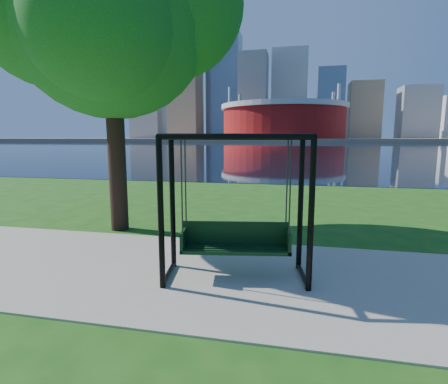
% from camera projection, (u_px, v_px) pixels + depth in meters
% --- Properties ---
extents(ground, '(900.00, 900.00, 0.00)m').
position_uv_depth(ground, '(211.00, 264.00, 6.78)').
color(ground, '#1E5114').
rests_on(ground, ground).
extents(path, '(120.00, 4.00, 0.03)m').
position_uv_depth(path, '(204.00, 273.00, 6.30)').
color(path, '#9E937F').
rests_on(path, ground).
extents(river, '(900.00, 180.00, 0.02)m').
position_uv_depth(river, '(295.00, 146.00, 105.27)').
color(river, black).
rests_on(river, ground).
extents(far_bank, '(900.00, 228.00, 2.00)m').
position_uv_depth(far_bank, '(299.00, 140.00, 302.11)').
color(far_bank, '#937F60').
rests_on(far_bank, ground).
extents(stadium, '(83.00, 83.00, 32.00)m').
position_uv_depth(stadium, '(283.00, 120.00, 233.61)').
color(stadium, maroon).
rests_on(stadium, far_bank).
extents(skyline, '(392.00, 66.00, 96.50)m').
position_uv_depth(skyline, '(295.00, 100.00, 310.58)').
color(skyline, gray).
rests_on(skyline, far_bank).
extents(swing, '(2.57, 1.44, 2.49)m').
position_uv_depth(swing, '(236.00, 211.00, 5.92)').
color(swing, black).
rests_on(swing, ground).
extents(park_tree, '(6.41, 5.79, 7.95)m').
position_uv_depth(park_tree, '(109.00, 11.00, 8.60)').
color(park_tree, black).
rests_on(park_tree, ground).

